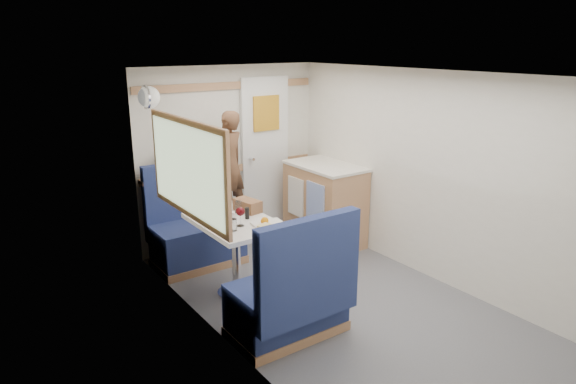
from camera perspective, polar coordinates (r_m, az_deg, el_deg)
floor at (r=4.48m, az=8.40°, el=-13.79°), size 4.50×4.50×0.00m
ceiling at (r=3.89m, az=9.64°, el=12.62°), size 4.50×4.50×0.00m
wall_back at (r=5.85m, az=-6.43°, el=4.04°), size 2.20×0.02×2.00m
wall_left at (r=3.44m, az=-4.44°, el=-4.79°), size 0.02×4.50×2.00m
wall_right at (r=4.88m, az=18.37°, el=0.81°), size 0.02×4.50×2.00m
oak_trim_low at (r=5.86m, az=-6.29°, el=2.57°), size 2.15×0.02×0.08m
oak_trim_high at (r=5.71m, az=-6.58°, el=11.67°), size 2.15×0.02×0.08m
side_window at (r=4.23m, az=-11.21°, el=2.54°), size 0.04×1.30×0.72m
rear_door at (r=6.05m, az=-2.53°, el=4.27°), size 0.62×0.12×1.86m
dinette_table at (r=4.62m, az=-5.86°, el=-4.96°), size 0.62×0.92×0.72m
bench_far at (r=5.44m, az=-10.26°, el=-4.79°), size 0.90×0.59×1.05m
bench_near at (r=4.06m, az=0.37°, el=-12.14°), size 0.90×0.59×1.05m
ledge at (r=5.49m, az=-11.69°, el=1.68°), size 0.90×0.14×0.04m
dome_light at (r=4.94m, az=-15.20°, el=10.14°), size 0.20×0.20×0.20m
galley_counter at (r=5.86m, az=4.09°, el=-1.27°), size 0.57×0.92×0.92m
person at (r=5.39m, az=-6.55°, el=3.08°), size 0.48×0.41×1.12m
duffel_bag at (r=5.47m, az=-11.40°, el=3.11°), size 0.52×0.35×0.23m
tray at (r=4.37m, az=-1.84°, el=-3.86°), size 0.31×0.38×0.02m
orange_fruit at (r=4.37m, az=-2.61°, el=-3.24°), size 0.07×0.07×0.07m
cheese_block at (r=4.29m, az=-2.68°, el=-3.88°), size 0.13×0.10×0.04m
wine_glass at (r=4.39m, az=-5.32°, el=-2.26°), size 0.08×0.08×0.17m
tumbler_left at (r=4.31m, az=-6.10°, el=-3.64°), size 0.06×0.06×0.10m
tumbler_mid at (r=4.80m, az=-8.92°, el=-1.58°), size 0.07×0.07×0.11m
tumbler_right at (r=4.75m, az=-5.50°, el=-1.66°), size 0.07×0.07×0.11m
beer_glass at (r=4.72m, az=-4.02°, el=-1.75°), size 0.07×0.07×0.11m
pepper_grinder at (r=4.58m, az=-4.57°, el=-2.36°), size 0.04×0.04×0.10m
salt_grinder at (r=4.51m, az=-6.12°, el=-2.78°), size 0.04×0.04×0.09m
bread_loaf at (r=4.78m, az=-4.52°, el=-1.50°), size 0.19×0.29×0.11m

